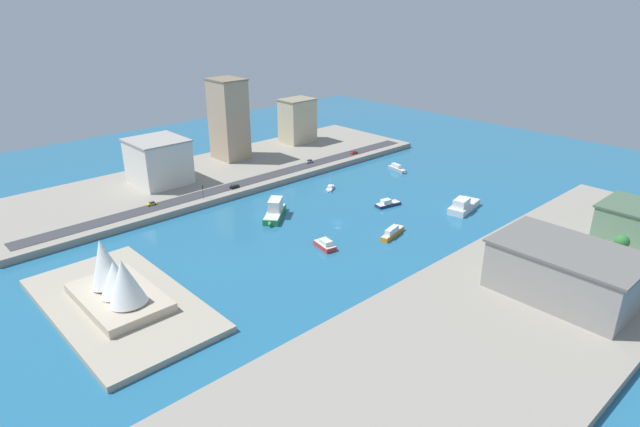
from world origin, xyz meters
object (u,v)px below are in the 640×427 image
at_px(sedan_silver, 309,161).
at_px(opera_landmark, 116,281).
at_px(suv_black, 234,186).
at_px(pickup_red, 354,152).
at_px(ferry_green_doubledeck, 275,211).
at_px(ferry_white_commuter, 464,205).
at_px(apartment_midrise_tan, 229,119).
at_px(carpark_squat_concrete, 565,271).
at_px(tugboat_red, 325,244).
at_px(yacht_sleek_gray, 397,168).
at_px(patrol_launch_navy, 388,203).
at_px(office_block_beige, 297,120).
at_px(water_taxi_orange, 393,232).
at_px(taxi_yellow_cab, 152,204).
at_px(sailboat_small_white, 330,188).
at_px(hotel_broad_white, 158,161).
at_px(traffic_light_waterfront, 203,190).

xyz_separation_m(sedan_silver, opera_landmark, (-67.07, 141.33, 5.46)).
distance_m(suv_black, pickup_red, 87.38).
distance_m(ferry_green_doubledeck, sedan_silver, 73.11).
distance_m(ferry_white_commuter, apartment_midrise_tan, 141.66).
relative_size(apartment_midrise_tan, opera_landmark, 1.28).
xyz_separation_m(carpark_squat_concrete, opera_landmark, (94.49, 105.25, -1.99)).
bearing_deg(suv_black, pickup_red, -88.98).
height_order(tugboat_red, yacht_sleek_gray, tugboat_red).
bearing_deg(yacht_sleek_gray, patrol_launch_navy, 124.73).
relative_size(ferry_white_commuter, apartment_midrise_tan, 0.50).
distance_m(ferry_green_doubledeck, patrol_launch_navy, 53.67).
height_order(pickup_red, opera_landmark, opera_landmark).
bearing_deg(carpark_squat_concrete, office_block_beige, -17.08).
bearing_deg(office_block_beige, opera_landmark, 122.65).
relative_size(patrol_launch_navy, opera_landmark, 0.38).
height_order(ferry_green_doubledeck, patrol_launch_navy, ferry_green_doubledeck).
distance_m(water_taxi_orange, taxi_yellow_cab, 110.14).
distance_m(sailboat_small_white, apartment_midrise_tan, 78.12).
bearing_deg(sedan_silver, tugboat_red, 141.54).
bearing_deg(carpark_squat_concrete, tugboat_red, 19.21).
xyz_separation_m(yacht_sleek_gray, opera_landmark, (-29.57, 174.20, 8.04)).
relative_size(sedan_silver, opera_landmark, 0.13).
bearing_deg(carpark_squat_concrete, sailboat_small_white, -8.78).
relative_size(tugboat_red, sedan_silver, 2.51).
bearing_deg(apartment_midrise_tan, tugboat_red, 162.58).
distance_m(patrol_launch_navy, hotel_broad_white, 116.78).
bearing_deg(patrol_launch_navy, yacht_sleek_gray, -55.27).
bearing_deg(hotel_broad_white, yacht_sleek_gray, -120.16).
distance_m(sailboat_small_white, taxi_yellow_cab, 87.11).
height_order(office_block_beige, sedan_silver, office_block_beige).
bearing_deg(tugboat_red, suv_black, -6.77).
bearing_deg(office_block_beige, tugboat_red, 143.31).
relative_size(yacht_sleek_gray, apartment_midrise_tan, 0.31).
bearing_deg(patrol_launch_navy, hotel_broad_white, 34.62).
relative_size(suv_black, sedan_silver, 1.03).
bearing_deg(carpark_squat_concrete, sedan_silver, -12.59).
height_order(apartment_midrise_tan, carpark_squat_concrete, apartment_midrise_tan).
bearing_deg(yacht_sleek_gray, apartment_midrise_tan, 37.84).
bearing_deg(sedan_silver, carpark_squat_concrete, 167.41).
xyz_separation_m(ferry_white_commuter, hotel_broad_white, (122.75, 87.49, 12.02)).
height_order(hotel_broad_white, carpark_squat_concrete, hotel_broad_white).
height_order(water_taxi_orange, carpark_squat_concrete, carpark_squat_concrete).
height_order(water_taxi_orange, apartment_midrise_tan, apartment_midrise_tan).
xyz_separation_m(ferry_white_commuter, sedan_silver, (95.88, 9.56, 1.68)).
bearing_deg(ferry_green_doubledeck, sedan_silver, -53.98).
bearing_deg(sedan_silver, ferry_green_doubledeck, 126.02).
bearing_deg(opera_landmark, traffic_light_waterfront, -48.69).
xyz_separation_m(patrol_launch_navy, ferry_white_commuter, (-27.26, -21.57, 1.10)).
bearing_deg(taxi_yellow_cab, carpark_squat_concrete, -159.61).
bearing_deg(tugboat_red, ferry_white_commuter, -101.53).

